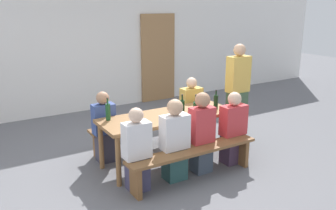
{
  "coord_description": "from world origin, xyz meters",
  "views": [
    {
      "loc": [
        -2.59,
        -4.27,
        2.33
      ],
      "look_at": [
        0.0,
        0.0,
        0.9
      ],
      "focal_mm": 37.96,
      "sensor_mm": 36.0,
      "label": 1
    }
  ],
  "objects": [
    {
      "name": "wine_bottle_3",
      "position": [
        -0.85,
        0.23,
        0.87
      ],
      "size": [
        0.07,
        0.07,
        0.32
      ],
      "color": "#194723",
      "rests_on": "tasting_table"
    },
    {
      "name": "seated_guest_near_1",
      "position": [
        -0.21,
        -0.52,
        0.55
      ],
      "size": [
        0.38,
        0.24,
        1.14
      ],
      "rotation": [
        0.0,
        0.0,
        1.57
      ],
      "color": "#2A5150",
      "rests_on": "ground"
    },
    {
      "name": "seated_guest_near_3",
      "position": [
        0.82,
        -0.52,
        0.52
      ],
      "size": [
        0.4,
        0.24,
        1.1
      ],
      "rotation": [
        0.0,
        0.0,
        1.57
      ],
      "color": "#432F45",
      "rests_on": "ground"
    },
    {
      "name": "wine_bottle_2",
      "position": [
        0.79,
        -0.13,
        0.87
      ],
      "size": [
        0.07,
        0.07,
        0.3
      ],
      "color": "#143319",
      "rests_on": "tasting_table"
    },
    {
      "name": "wine_bottle_0",
      "position": [
        0.2,
        -0.08,
        0.86
      ],
      "size": [
        0.07,
        0.07,
        0.3
      ],
      "color": "#143319",
      "rests_on": "tasting_table"
    },
    {
      "name": "wooden_door",
      "position": [
        1.68,
        3.23,
        1.05
      ],
      "size": [
        0.9,
        0.06,
        2.1
      ],
      "primitive_type": "cube",
      "color": "#9E7247",
      "rests_on": "ground"
    },
    {
      "name": "seated_guest_near_0",
      "position": [
        -0.77,
        -0.52,
        0.53
      ],
      "size": [
        0.34,
        0.24,
        1.11
      ],
      "rotation": [
        0.0,
        0.0,
        1.57
      ],
      "color": "#413F5E",
      "rests_on": "ground"
    },
    {
      "name": "seated_guest_far_0",
      "position": [
        -0.81,
        0.52,
        0.52
      ],
      "size": [
        0.33,
        0.24,
        1.1
      ],
      "rotation": [
        0.0,
        0.0,
        -1.57
      ],
      "color": "#3E3C4D",
      "rests_on": "ground"
    },
    {
      "name": "wine_bottle_1",
      "position": [
        0.29,
        -0.29,
        0.87
      ],
      "size": [
        0.08,
        0.08,
        0.33
      ],
      "color": "#194723",
      "rests_on": "tasting_table"
    },
    {
      "name": "bench_far",
      "position": [
        0.0,
        0.67,
        0.35
      ],
      "size": [
        1.95,
        0.3,
        0.45
      ],
      "color": "brown",
      "rests_on": "ground"
    },
    {
      "name": "seated_guest_far_1",
      "position": [
        0.78,
        0.52,
        0.54
      ],
      "size": [
        0.36,
        0.24,
        1.14
      ],
      "rotation": [
        0.0,
        0.0,
        -1.57
      ],
      "color": "#493E63",
      "rests_on": "ground"
    },
    {
      "name": "wine_glass_0",
      "position": [
        0.62,
        -0.02,
        0.86
      ],
      "size": [
        0.07,
        0.07,
        0.16
      ],
      "color": "silver",
      "rests_on": "tasting_table"
    },
    {
      "name": "wine_glass_1",
      "position": [
        0.01,
        -0.28,
        0.87
      ],
      "size": [
        0.07,
        0.07,
        0.18
      ],
      "color": "silver",
      "rests_on": "tasting_table"
    },
    {
      "name": "tasting_table",
      "position": [
        0.0,
        0.0,
        0.67
      ],
      "size": [
        2.05,
        0.74,
        0.75
      ],
      "color": "olive",
      "rests_on": "ground"
    },
    {
      "name": "bench_near",
      "position": [
        0.0,
        -0.67,
        0.35
      ],
      "size": [
        1.95,
        0.3,
        0.45
      ],
      "color": "brown",
      "rests_on": "ground"
    },
    {
      "name": "standing_host",
      "position": [
        1.41,
        0.08,
        0.83
      ],
      "size": [
        0.38,
        0.24,
        1.7
      ],
      "rotation": [
        0.0,
        0.0,
        3.14
      ],
      "color": "#3D583D",
      "rests_on": "ground"
    },
    {
      "name": "seated_guest_near_2",
      "position": [
        0.24,
        -0.52,
        0.57
      ],
      "size": [
        0.34,
        0.24,
        1.17
      ],
      "rotation": [
        0.0,
        0.0,
        1.57
      ],
      "color": "#3E4A59",
      "rests_on": "ground"
    },
    {
      "name": "back_wall",
      "position": [
        0.0,
        3.37,
        1.6
      ],
      "size": [
        14.0,
        0.2,
        3.2
      ],
      "primitive_type": "cube",
      "color": "white",
      "rests_on": "ground"
    },
    {
      "name": "ground_plane",
      "position": [
        0.0,
        0.0,
        0.0
      ],
      "size": [
        24.0,
        24.0,
        0.0
      ],
      "primitive_type": "plane",
      "color": "slate"
    }
  ]
}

